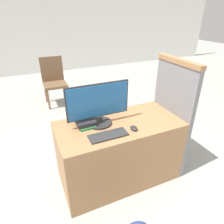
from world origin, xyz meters
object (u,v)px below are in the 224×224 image
at_px(book_stack, 85,122).
at_px(far_chair, 54,79).
at_px(keyboard, 108,135).
at_px(mouse, 134,128).
at_px(monitor, 98,105).

xyz_separation_m(book_stack, far_chair, (0.04, 2.33, -0.24)).
relative_size(keyboard, mouse, 3.90).
bearing_deg(far_chair, keyboard, -104.48).
bearing_deg(keyboard, mouse, 0.46).
bearing_deg(monitor, book_stack, 164.86).
xyz_separation_m(mouse, book_stack, (-0.41, 0.28, 0.02)).
bearing_deg(book_stack, far_chair, 88.90).
distance_m(book_stack, far_chair, 2.34).
relative_size(mouse, far_chair, 0.10).
distance_m(mouse, far_chair, 2.65).
bearing_deg(mouse, keyboard, -179.54).
distance_m(keyboard, mouse, 0.27).
bearing_deg(book_stack, keyboard, -64.78).
xyz_separation_m(monitor, book_stack, (-0.14, 0.04, -0.18)).
relative_size(keyboard, book_stack, 1.52).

